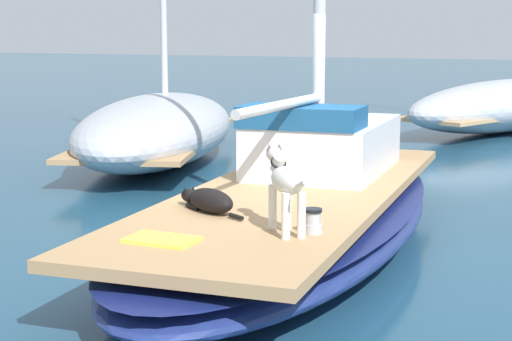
{
  "coord_description": "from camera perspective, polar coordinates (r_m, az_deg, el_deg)",
  "views": [
    {
      "loc": [
        3.17,
        -8.06,
        2.32
      ],
      "look_at": [
        0.0,
        -1.0,
        1.01
      ],
      "focal_mm": 58.42,
      "sensor_mm": 36.0,
      "label": 1
    }
  ],
  "objects": [
    {
      "name": "ground_plane",
      "position": [
        8.96,
        2.63,
        -5.4
      ],
      "size": [
        120.0,
        120.0,
        0.0
      ],
      "primitive_type": "plane",
      "color": "navy"
    },
    {
      "name": "sailboat_main",
      "position": [
        8.88,
        2.65,
        -3.31
      ],
      "size": [
        3.07,
        7.41,
        0.66
      ],
      "color": "navy",
      "rests_on": "ground"
    },
    {
      "name": "cabin_house",
      "position": [
        9.82,
        4.56,
        1.89
      ],
      "size": [
        1.57,
        2.32,
        0.84
      ],
      "color": "silver",
      "rests_on": "sailboat_main"
    },
    {
      "name": "dog_white",
      "position": [
        6.85,
        2.01,
        -0.81
      ],
      "size": [
        0.67,
        0.77,
        0.7
      ],
      "color": "silver",
      "rests_on": "sailboat_main"
    },
    {
      "name": "dog_black",
      "position": [
        7.69,
        -3.25,
        -2.05
      ],
      "size": [
        0.88,
        0.54,
        0.22
      ],
      "color": "black",
      "rests_on": "sailboat_main"
    },
    {
      "name": "deck_winch",
      "position": [
        6.89,
        3.92,
        -3.52
      ],
      "size": [
        0.16,
        0.16,
        0.21
      ],
      "color": "#B7B7BC",
      "rests_on": "sailboat_main"
    },
    {
      "name": "coiled_rope",
      "position": [
        8.08,
        -3.24,
        -2.09
      ],
      "size": [
        0.32,
        0.32,
        0.04
      ],
      "primitive_type": "torus",
      "color": "beige",
      "rests_on": "sailboat_main"
    },
    {
      "name": "deck_towel",
      "position": [
        6.67,
        -6.47,
        -4.72
      ],
      "size": [
        0.56,
        0.36,
        0.03
      ],
      "primitive_type": "cube",
      "rotation": [
        0.0,
        0.0,
        0.0
      ],
      "color": "#D8D14C",
      "rests_on": "sailboat_main"
    },
    {
      "name": "moored_boat_far_astern",
      "position": [
        20.29,
        17.07,
        4.38
      ],
      "size": [
        4.83,
        7.7,
        7.44
      ],
      "color": "#B2B7C1",
      "rests_on": "ground"
    },
    {
      "name": "moored_boat_port_side",
      "position": [
        14.82,
        -6.75,
        2.94
      ],
      "size": [
        4.44,
        7.12,
        7.75
      ],
      "color": "#B2B7C1",
      "rests_on": "ground"
    }
  ]
}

